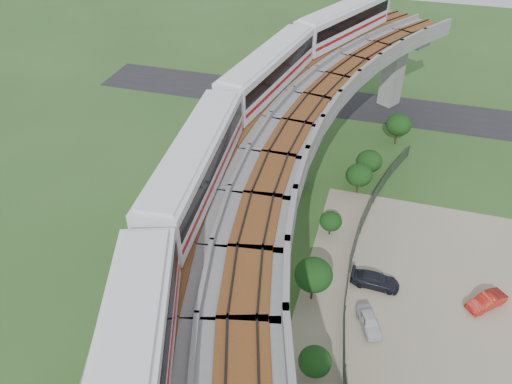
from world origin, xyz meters
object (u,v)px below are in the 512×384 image
car_white (369,321)px  car_red (487,301)px  car_dark (375,280)px  metro_train (261,118)px

car_white → car_red: bearing=2.8°
car_white → car_dark: size_ratio=0.81×
metro_train → car_red: metro_train is taller
car_dark → metro_train: bearing=78.6°
metro_train → car_dark: (10.21, -2.34, -11.71)m
car_white → car_red: 9.47m
car_red → car_dark: car_dark is taller
metro_train → car_white: bearing=-32.7°
metro_train → car_red: size_ratio=18.34×
metro_train → car_dark: metro_train is taller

